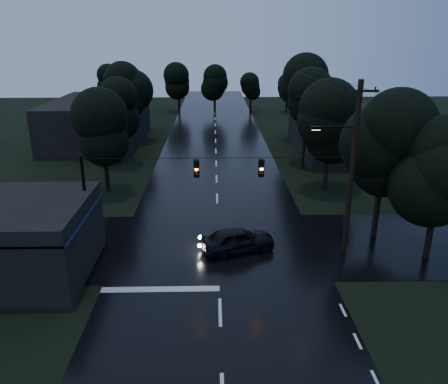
{
  "coord_description": "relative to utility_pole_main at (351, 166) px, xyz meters",
  "views": [
    {
      "loc": [
        -0.24,
        -12.2,
        12.17
      ],
      "look_at": [
        0.39,
        13.45,
        2.92
      ],
      "focal_mm": 35.0,
      "sensor_mm": 36.0,
      "label": 1
    }
  ],
  "objects": [
    {
      "name": "tree_left_a",
      "position": [
        -16.41,
        11.0,
        -0.02
      ],
      "size": [
        3.92,
        3.92,
        8.26
      ],
      "color": "black",
      "rests_on": "ground"
    },
    {
      "name": "tree_corner_near",
      "position": [
        2.59,
        2.0,
        0.74
      ],
      "size": [
        4.48,
        4.48,
        9.44
      ],
      "color": "black",
      "rests_on": "ground"
    },
    {
      "name": "tree_corner_far",
      "position": [
        4.59,
        -1.0,
        -0.02
      ],
      "size": [
        3.92,
        3.92,
        8.26
      ],
      "color": "black",
      "rests_on": "ground"
    },
    {
      "name": "span_signals",
      "position": [
        -6.85,
        -0.01,
        -0.01
      ],
      "size": [
        15.0,
        0.37,
        1.12
      ],
      "color": "black",
      "rests_on": "ground"
    },
    {
      "name": "tree_right_b",
      "position": [
        2.19,
        19.0,
        0.74
      ],
      "size": [
        4.48,
        4.48,
        9.44
      ],
      "color": "black",
      "rests_on": "ground"
    },
    {
      "name": "tree_right_a",
      "position": [
        1.59,
        11.0,
        0.36
      ],
      "size": [
        4.2,
        4.2,
        8.85
      ],
      "color": "black",
      "rests_on": "ground"
    },
    {
      "name": "building_far_left",
      "position": [
        -21.41,
        29.0,
        -2.76
      ],
      "size": [
        10.0,
        16.0,
        5.0
      ],
      "primitive_type": "cube",
      "color": "black",
      "rests_on": "ground"
    },
    {
      "name": "tree_left_c",
      "position": [
        -17.61,
        29.0,
        0.74
      ],
      "size": [
        4.48,
        4.48,
        9.44
      ],
      "color": "black",
      "rests_on": "ground"
    },
    {
      "name": "tree_right_c",
      "position": [
        2.79,
        29.0,
        1.11
      ],
      "size": [
        4.76,
        4.76,
        10.03
      ],
      "color": "black",
      "rests_on": "ground"
    },
    {
      "name": "building_far_right",
      "position": [
        6.59,
        23.0,
        -3.06
      ],
      "size": [
        10.0,
        14.0,
        4.4
      ],
      "primitive_type": "cube",
      "color": "black",
      "rests_on": "ground"
    },
    {
      "name": "utility_pole_main",
      "position": [
        0.0,
        0.0,
        0.0
      ],
      "size": [
        3.5,
        0.3,
        10.0
      ],
      "color": "black",
      "rests_on": "ground"
    },
    {
      "name": "cross_street",
      "position": [
        -7.41,
        1.0,
        -5.26
      ],
      "size": [
        60.0,
        9.0,
        0.02
      ],
      "primitive_type": "cube",
      "color": "black",
      "rests_on": "ground"
    },
    {
      "name": "anchor_pole_left",
      "position": [
        -14.91,
        0.0,
        -2.26
      ],
      "size": [
        0.18,
        0.18,
        6.0
      ],
      "primitive_type": "cylinder",
      "color": "black",
      "rests_on": "ground"
    },
    {
      "name": "car",
      "position": [
        -6.27,
        0.13,
        -4.51
      ],
      "size": [
        4.74,
        3.03,
        1.5
      ],
      "primitive_type": "imported",
      "rotation": [
        0.0,
        0.0,
        1.88
      ],
      "color": "black",
      "rests_on": "ground"
    },
    {
      "name": "utility_pole_far",
      "position": [
        0.89,
        17.0,
        -1.38
      ],
      "size": [
        2.0,
        0.3,
        7.5
      ],
      "color": "black",
      "rests_on": "ground"
    },
    {
      "name": "main_road",
      "position": [
        -7.41,
        19.0,
        -5.26
      ],
      "size": [
        12.0,
        120.0,
        0.02
      ],
      "primitive_type": "cube",
      "color": "black",
      "rests_on": "ground"
    },
    {
      "name": "tree_left_b",
      "position": [
        -17.01,
        19.0,
        0.36
      ],
      "size": [
        4.2,
        4.2,
        8.85
      ],
      "color": "black",
      "rests_on": "ground"
    }
  ]
}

